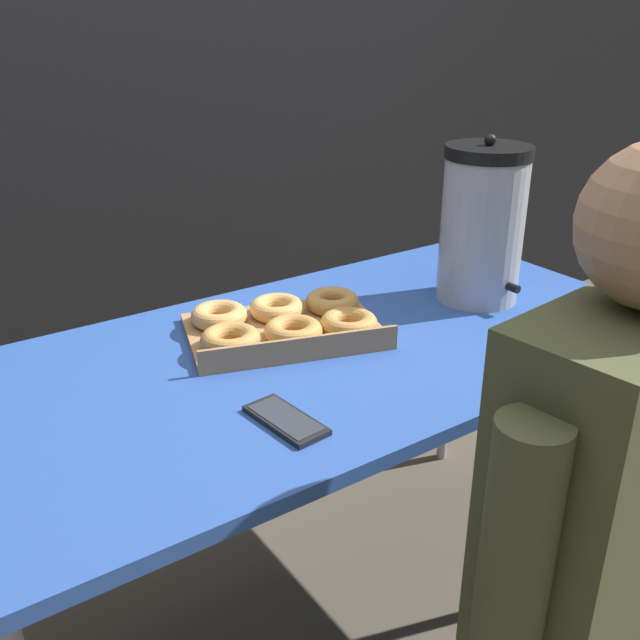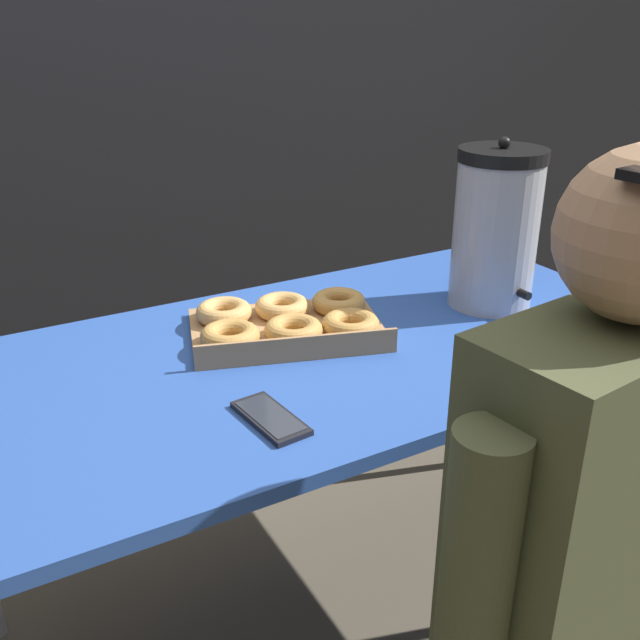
{
  "view_description": "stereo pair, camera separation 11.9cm",
  "coord_description": "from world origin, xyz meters",
  "px_view_note": "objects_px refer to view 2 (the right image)",
  "views": [
    {
      "loc": [
        -0.76,
        -1.08,
        1.38
      ],
      "look_at": [
        -0.01,
        0.0,
        0.8
      ],
      "focal_mm": 40.0,
      "sensor_mm": 36.0,
      "label": 1
    },
    {
      "loc": [
        -0.66,
        -1.15,
        1.38
      ],
      "look_at": [
        -0.01,
        0.0,
        0.8
      ],
      "focal_mm": 40.0,
      "sensor_mm": 36.0,
      "label": 2
    }
  ],
  "objects_px": {
    "coffee_urn": "(496,229)",
    "cell_phone": "(271,418)",
    "person_seated": "(583,566)",
    "donut_box": "(287,323)"
  },
  "relations": [
    {
      "from": "donut_box",
      "to": "cell_phone",
      "type": "height_order",
      "value": "donut_box"
    },
    {
      "from": "coffee_urn",
      "to": "person_seated",
      "type": "height_order",
      "value": "person_seated"
    },
    {
      "from": "coffee_urn",
      "to": "cell_phone",
      "type": "height_order",
      "value": "coffee_urn"
    },
    {
      "from": "coffee_urn",
      "to": "person_seated",
      "type": "distance_m",
      "value": 0.77
    },
    {
      "from": "coffee_urn",
      "to": "person_seated",
      "type": "bearing_deg",
      "value": -118.66
    },
    {
      "from": "coffee_urn",
      "to": "cell_phone",
      "type": "relative_size",
      "value": 2.35
    },
    {
      "from": "donut_box",
      "to": "person_seated",
      "type": "distance_m",
      "value": 0.73
    },
    {
      "from": "coffee_urn",
      "to": "cell_phone",
      "type": "distance_m",
      "value": 0.73
    },
    {
      "from": "donut_box",
      "to": "coffee_urn",
      "type": "xyz_separation_m",
      "value": [
        0.49,
        -0.08,
        0.16
      ]
    },
    {
      "from": "coffee_urn",
      "to": "donut_box",
      "type": "bearing_deg",
      "value": 170.63
    }
  ]
}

